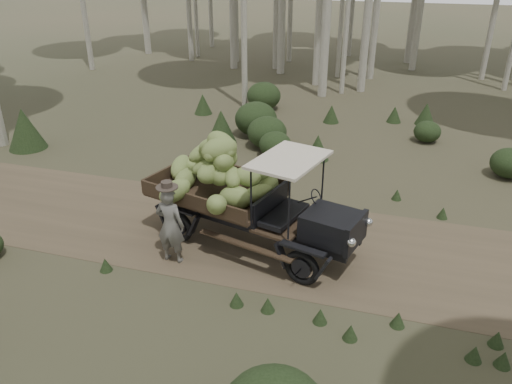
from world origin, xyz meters
TOP-DOWN VIEW (x-y plane):
  - ground at (0.00, 0.00)m, footprint 120.00×120.00m
  - dirt_track at (0.00, 0.00)m, footprint 70.00×4.00m
  - banana_truck at (-2.33, -0.09)m, footprint 5.22×3.01m
  - farmer at (-3.31, -1.43)m, footprint 0.64×0.48m
  - undergrowth at (0.00, -0.03)m, footprint 22.75×22.21m

SIDE VIEW (x-z plane):
  - ground at x=0.00m, z-range 0.00..0.00m
  - dirt_track at x=0.00m, z-range 0.00..0.01m
  - undergrowth at x=0.00m, z-range -0.15..1.24m
  - farmer at x=-3.31m, z-range -0.05..1.83m
  - banana_truck at x=-2.33m, z-range 0.17..2.74m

